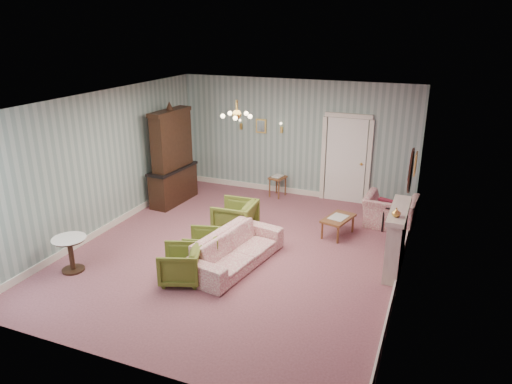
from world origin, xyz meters
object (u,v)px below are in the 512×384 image
at_px(dresser, 172,154).
at_px(side_table_black, 393,219).
at_px(olive_chair_a, 181,263).
at_px(olive_chair_c, 235,217).
at_px(wingback_chair, 391,206).
at_px(sofa_chintz, 235,244).
at_px(coffee_table, 338,226).
at_px(pedestal_table, 71,254).
at_px(olive_chair_b, 204,245).
at_px(fireplace, 396,239).

xyz_separation_m(dresser, side_table_black, (5.19, 0.19, -0.91)).
relative_size(olive_chair_a, olive_chair_c, 0.85).
bearing_deg(olive_chair_c, wingback_chair, 116.64).
relative_size(olive_chair_c, dresser, 0.34).
bearing_deg(sofa_chintz, wingback_chair, -30.42).
bearing_deg(sofa_chintz, side_table_black, -34.37).
bearing_deg(coffee_table, sofa_chintz, -126.64).
bearing_deg(pedestal_table, dresser, 91.97).
height_order(olive_chair_a, pedestal_table, olive_chair_a).
relative_size(olive_chair_b, dresser, 0.28).
xyz_separation_m(olive_chair_a, olive_chair_c, (0.08, 2.05, 0.06)).
height_order(olive_chair_c, coffee_table, olive_chair_c).
bearing_deg(pedestal_table, wingback_chair, 39.54).
distance_m(dresser, pedestal_table, 3.75).
xyz_separation_m(olive_chair_b, pedestal_table, (-2.01, -1.18, -0.01)).
bearing_deg(side_table_black, wingback_chair, 112.04).
height_order(olive_chair_a, side_table_black, olive_chair_a).
relative_size(olive_chair_a, olive_chair_b, 1.03).
relative_size(fireplace, side_table_black, 2.40).
distance_m(olive_chair_a, olive_chair_b, 0.77).
bearing_deg(dresser, olive_chair_b, -45.31).
bearing_deg(olive_chair_a, wingback_chair, 121.34).
xyz_separation_m(dresser, coffee_table, (4.16, -0.43, -1.00)).
bearing_deg(coffee_table, olive_chair_c, -158.88).
height_order(olive_chair_b, sofa_chintz, sofa_chintz).
bearing_deg(olive_chair_a, sofa_chintz, 125.15).
bearing_deg(olive_chair_a, fireplace, 99.05).
distance_m(dresser, fireplace, 5.62).
xyz_separation_m(side_table_black, pedestal_table, (-5.07, -3.84, 0.03)).
xyz_separation_m(olive_chair_a, dresser, (-2.10, 3.24, 0.86)).
distance_m(olive_chair_a, dresser, 3.95).
relative_size(olive_chair_b, pedestal_table, 1.04).
xyz_separation_m(fireplace, coffee_table, (-1.24, 1.01, -0.38)).
bearing_deg(olive_chair_b, wingback_chair, 120.47).
bearing_deg(olive_chair_a, olive_chair_c, 158.06).
bearing_deg(dresser, olive_chair_c, -24.76).
bearing_deg(fireplace, olive_chair_c, 175.70).
distance_m(olive_chair_b, wingback_chair, 4.15).
relative_size(side_table_black, pedestal_table, 0.91).
relative_size(olive_chair_c, sofa_chintz, 0.38).
bearing_deg(olive_chair_a, dresser, -166.69).
relative_size(sofa_chintz, wingback_chair, 2.01).
bearing_deg(dresser, coffee_table, -2.01).
distance_m(olive_chair_c, coffee_table, 2.13).
height_order(sofa_chintz, coffee_table, sofa_chintz).
xyz_separation_m(sofa_chintz, fireplace, (2.68, 0.93, 0.17)).
bearing_deg(olive_chair_a, pedestal_table, -97.94).
bearing_deg(sofa_chintz, dresser, 58.76).
bearing_deg(side_table_black, fireplace, -82.63).
xyz_separation_m(olive_chair_c, wingback_chair, (2.91, 1.64, 0.06)).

